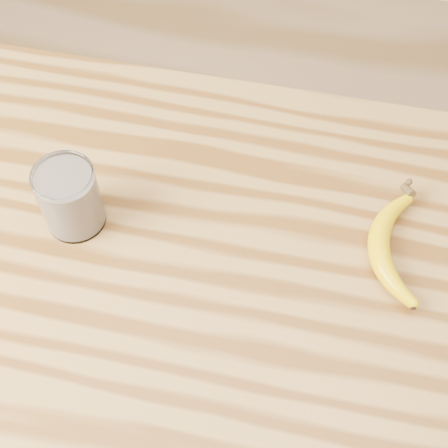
# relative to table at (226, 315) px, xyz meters

# --- Properties ---
(room) EXTENTS (4.04, 4.04, 2.70)m
(room) POSITION_rel_table_xyz_m (0.00, 0.00, 0.58)
(room) COLOR #936E4C
(room) RESTS_ON ground
(table) EXTENTS (1.20, 0.80, 0.90)m
(table) POSITION_rel_table_xyz_m (0.00, 0.00, 0.00)
(table) COLOR olive
(table) RESTS_ON ground
(smoothie_glass) EXTENTS (0.09, 0.09, 0.11)m
(smoothie_glass) POSITION_rel_table_xyz_m (-0.24, 0.05, 0.18)
(smoothie_glass) COLOR white
(smoothie_glass) RESTS_ON table
(banana) EXTENTS (0.12, 0.28, 0.03)m
(banana) POSITION_rel_table_xyz_m (0.21, 0.09, 0.15)
(banana) COLOR #E6B300
(banana) RESTS_ON table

